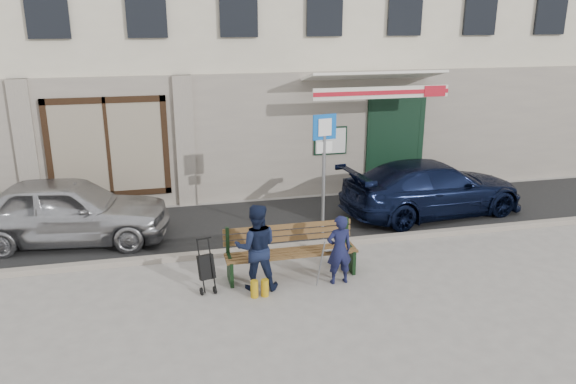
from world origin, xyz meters
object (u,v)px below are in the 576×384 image
object	(u,v)px
car_silver	(68,210)
woman	(256,247)
parking_sign	(324,159)
stroller	(206,268)
man	(339,250)
bench	(289,252)
car_navy	(433,188)

from	to	relation	value
car_silver	woman	world-z (taller)	woman
parking_sign	woman	size ratio (longest dim) A/B	1.76
stroller	man	bearing A→B (deg)	-21.68
woman	stroller	bearing A→B (deg)	-0.21
car_silver	parking_sign	xyz separation A→B (m)	(5.12, -1.27, 1.12)
car_silver	parking_sign	distance (m)	5.39
man	woman	size ratio (longest dim) A/B	0.83
bench	car_silver	bearing A→B (deg)	147.40
woman	bench	bearing A→B (deg)	-143.88
parking_sign	woman	world-z (taller)	parking_sign
bench	woman	size ratio (longest dim) A/B	1.56
car_navy	man	distance (m)	4.42
car_navy	woman	distance (m)	5.52
car_navy	stroller	bearing A→B (deg)	108.85
bench	man	xyz separation A→B (m)	(0.80, -0.47, 0.17)
stroller	car_navy	bearing A→B (deg)	10.45
car_navy	stroller	xyz separation A→B (m)	(-5.59, -2.69, -0.24)
bench	stroller	bearing A→B (deg)	-171.87
man	woman	xyz separation A→B (m)	(-1.45, 0.13, 0.13)
parking_sign	bench	world-z (taller)	parking_sign
car_navy	woman	size ratio (longest dim) A/B	2.90
bench	woman	world-z (taller)	woman
man	stroller	bearing A→B (deg)	-8.99
car_silver	stroller	world-z (taller)	car_silver
man	woman	bearing A→B (deg)	-7.68
car_navy	stroller	distance (m)	6.21
car_navy	parking_sign	bearing A→B (deg)	103.65
parking_sign	man	bearing A→B (deg)	-107.74
parking_sign	stroller	xyz separation A→B (m)	(-2.54, -1.55, -1.41)
parking_sign	bench	size ratio (longest dim) A/B	1.13
car_navy	bench	distance (m)	4.79
parking_sign	bench	bearing A→B (deg)	-137.92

